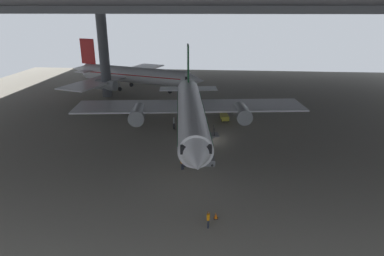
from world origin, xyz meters
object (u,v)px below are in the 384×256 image
Objects in this scene: airplane_main at (191,111)px; crew_worker_near_nose at (208,218)px; crew_worker_by_stairs at (183,162)px; traffic_cone_orange at (216,216)px; boarding_stairs at (199,158)px; airplane_distant at (132,75)px; baggage_tug at (225,117)px.

airplane_main is 22.03m from crew_worker_near_nose.
crew_worker_by_stairs is 9.76m from traffic_cone_orange.
airplane_main reaches higher than boarding_stairs.
boarding_stairs is 7.70× the size of traffic_cone_orange.
boarding_stairs is at bearing -64.63° from airplane_distant.
airplane_main is at bearing -59.86° from airplane_distant.
airplane_distant is at bearing 115.37° from boarding_stairs.
crew_worker_by_stairs is (0.13, -11.38, -2.51)m from airplane_main.
airplane_distant is 28.57m from baggage_tug.
airplane_main is 20.94m from traffic_cone_orange.
boarding_stairs is at bearing 42.11° from crew_worker_by_stairs.
airplane_distant is at bearing 135.42° from baggage_tug.
airplane_distant is at bearing 112.52° from traffic_cone_orange.
airplane_distant is 54.72× the size of traffic_cone_orange.
crew_worker_by_stairs is at bearing -137.89° from boarding_stairs.
airplane_distant reaches higher than crew_worker_by_stairs.
crew_worker_near_nose is 28.19m from baggage_tug.
baggage_tug is at bearing 88.19° from traffic_cone_orange.
crew_worker_by_stairs is 18.54m from baggage_tug.
crew_worker_near_nose is at bearing -92.95° from baggage_tug.
airplane_main is 22.42× the size of crew_worker_by_stairs.
traffic_cone_orange is at bearing -66.42° from crew_worker_by_stairs.
airplane_main is 10.36m from boarding_stairs.
boarding_stairs reaches higher than baggage_tug.
baggage_tug is at bearing -44.58° from airplane_distant.
traffic_cone_orange is (3.90, -8.93, -0.62)m from crew_worker_by_stairs.
traffic_cone_orange is (4.03, -20.31, -3.13)m from airplane_main.
crew_worker_near_nose is at bearing -82.36° from boarding_stairs.
crew_worker_near_nose is 51.71m from airplane_distant.
boarding_stairs is 2.88× the size of crew_worker_by_stairs.
airplane_distant is at bearing 120.14° from airplane_main.
boarding_stairs is at bearing 97.64° from crew_worker_near_nose.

